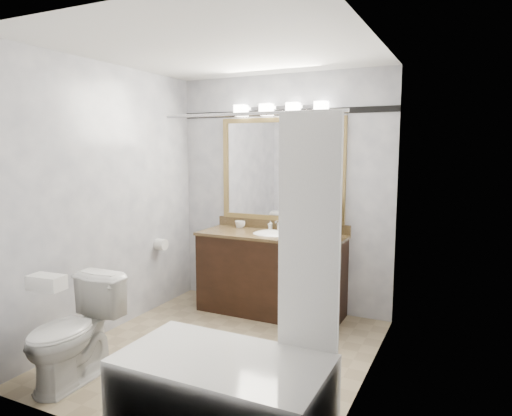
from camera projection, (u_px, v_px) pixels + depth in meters
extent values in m
cube|color=tan|center=(223.00, 351.00, 3.92)|extent=(2.40, 2.60, 0.01)
cube|color=white|center=(220.00, 49.00, 3.59)|extent=(2.40, 2.60, 0.01)
cube|color=silver|center=(282.00, 193.00, 4.92)|extent=(2.40, 0.01, 2.50)
cube|color=silver|center=(106.00, 233.00, 2.58)|extent=(2.40, 0.01, 2.50)
cube|color=silver|center=(110.00, 200.00, 4.27)|extent=(0.01, 2.60, 2.50)
cube|color=silver|center=(369.00, 216.00, 3.23)|extent=(0.01, 2.60, 2.50)
cube|color=black|center=(271.00, 275.00, 4.77)|extent=(1.50, 0.55, 0.82)
cube|color=olive|center=(271.00, 235.00, 4.71)|extent=(1.53, 0.58, 0.03)
cube|color=olive|center=(281.00, 225.00, 4.94)|extent=(1.53, 0.03, 0.10)
ellipsoid|color=white|center=(271.00, 237.00, 4.71)|extent=(0.44, 0.34, 0.14)
cube|color=#A38649|center=(282.00, 120.00, 4.79)|extent=(1.40, 0.04, 0.05)
cube|color=#A38649|center=(281.00, 218.00, 4.93)|extent=(1.40, 0.04, 0.05)
cube|color=#A38649|center=(226.00, 168.00, 5.15)|extent=(0.05, 0.04, 1.00)
cube|color=#A38649|center=(343.00, 171.00, 4.57)|extent=(0.05, 0.04, 1.00)
cube|color=white|center=(281.00, 170.00, 4.87)|extent=(1.30, 0.01, 1.00)
cube|color=silver|center=(281.00, 108.00, 4.77)|extent=(0.90, 0.05, 0.03)
cube|color=white|center=(241.00, 111.00, 4.92)|extent=(0.12, 0.12, 0.12)
cube|color=white|center=(266.00, 110.00, 4.79)|extent=(0.12, 0.12, 0.12)
cube|color=white|center=(293.00, 109.00, 4.66)|extent=(0.12, 0.12, 0.12)
cube|color=white|center=(321.00, 108.00, 4.53)|extent=(0.12, 0.12, 0.12)
cube|color=black|center=(282.00, 113.00, 4.80)|extent=(2.40, 0.01, 0.06)
cube|color=white|center=(223.00, 392.00, 2.84)|extent=(1.30, 0.72, 0.45)
cylinder|color=silver|center=(250.00, 114.00, 2.95)|extent=(1.30, 0.02, 0.02)
cube|color=white|center=(309.00, 237.00, 2.86)|extent=(0.40, 0.04, 1.55)
cylinder|color=white|center=(161.00, 244.00, 4.91)|extent=(0.11, 0.12, 0.12)
imported|color=white|center=(73.00, 332.00, 3.36)|extent=(0.44, 0.76, 0.77)
cube|color=white|center=(47.00, 282.00, 3.13)|extent=(0.26, 0.16, 0.10)
cylinder|color=black|center=(331.00, 238.00, 4.42)|extent=(0.19, 0.19, 0.02)
cylinder|color=black|center=(332.00, 223.00, 4.46)|extent=(0.16, 0.16, 0.28)
sphere|color=black|center=(332.00, 209.00, 4.44)|extent=(0.17, 0.17, 0.17)
cube|color=black|center=(331.00, 215.00, 4.37)|extent=(0.13, 0.13, 0.05)
cylinder|color=silver|center=(331.00, 235.00, 4.39)|extent=(0.06, 0.06, 0.06)
imported|color=white|center=(241.00, 224.00, 5.07)|extent=(0.11, 0.11, 0.08)
imported|color=white|center=(239.00, 224.00, 5.07)|extent=(0.11, 0.11, 0.08)
imported|color=white|center=(270.00, 225.00, 4.95)|extent=(0.06, 0.06, 0.10)
imported|color=white|center=(299.00, 228.00, 4.78)|extent=(0.08, 0.08, 0.09)
cube|color=beige|center=(288.00, 232.00, 4.76)|extent=(0.10, 0.08, 0.03)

